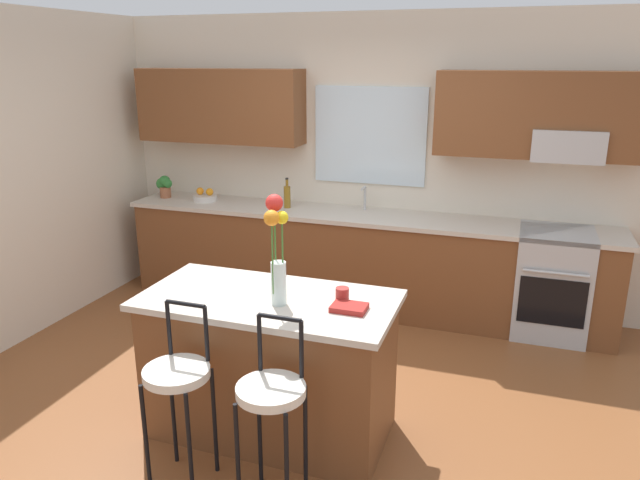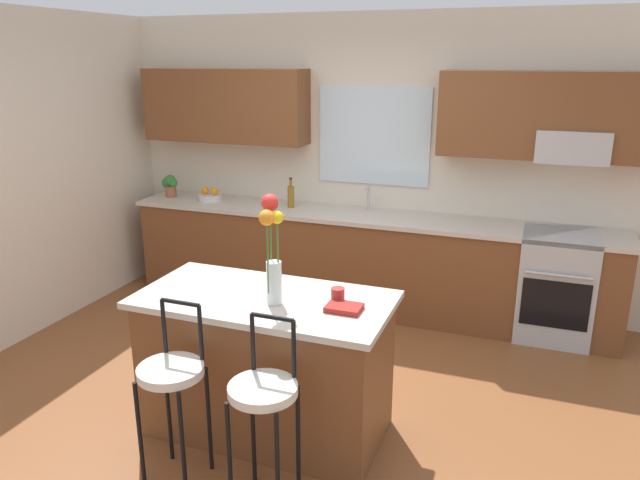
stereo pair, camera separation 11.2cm
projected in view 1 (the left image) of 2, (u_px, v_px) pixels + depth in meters
The scene contains 15 objects.
ground_plane at pixel (295, 396), 4.25m from camera, with size 14.00×14.00×0.00m, color brown.
wall_left at pixel (16, 178), 4.91m from camera, with size 0.12×4.60×2.70m, color beige.
back_wall_assembly at pixel (373, 146), 5.59m from camera, with size 5.60×0.50×2.70m.
counter_run at pixel (359, 260), 5.65m from camera, with size 4.56×0.64×0.92m.
sink_faucet at pixel (364, 196), 5.60m from camera, with size 0.02×0.13×0.23m.
oven_range at pixel (552, 283), 5.10m from camera, with size 0.60×0.64×0.92m.
kitchen_island at pixel (270, 365), 3.73m from camera, with size 1.55×0.78×0.92m.
bar_stool_near at pixel (178, 380), 3.22m from camera, with size 0.36×0.36×1.04m.
bar_stool_middle at pixel (272, 398), 3.05m from camera, with size 0.36×0.36×1.04m.
flower_vase at pixel (277, 247), 3.40m from camera, with size 0.15×0.17×0.65m.
mug_ceramic at pixel (342, 295), 3.51m from camera, with size 0.08×0.08×0.09m, color #A52D28.
cookbook at pixel (349, 308), 3.41m from camera, with size 0.20×0.15×0.03m, color maroon.
fruit_bowl_oranges at pixel (205, 197), 6.00m from camera, with size 0.24×0.24×0.13m.
bottle_olive_oil at pixel (287, 196), 5.70m from camera, with size 0.06×0.06×0.29m.
potted_plant_small at pixel (164, 185), 6.12m from camera, with size 0.19×0.13×0.23m.
Camera 1 is at (1.38, -3.48, 2.31)m, focal length 33.56 mm.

